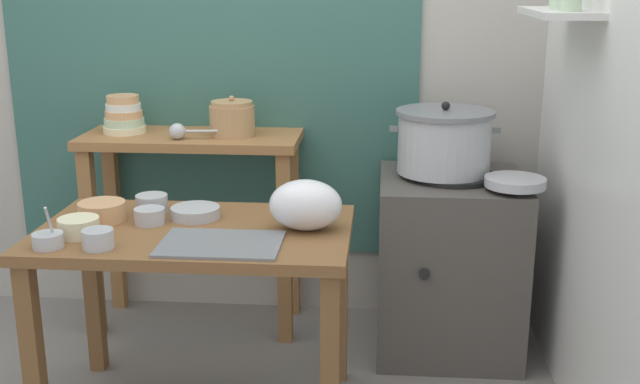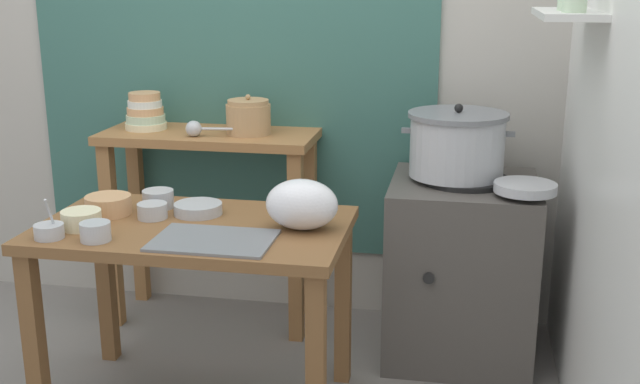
# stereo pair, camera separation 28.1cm
# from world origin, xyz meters

# --- Properties ---
(wall_back) EXTENTS (4.40, 0.12, 2.60)m
(wall_back) POSITION_xyz_m (0.08, 1.10, 1.30)
(wall_back) COLOR #B2ADA3
(wall_back) RESTS_ON ground
(wall_right) EXTENTS (0.30, 3.20, 2.60)m
(wall_right) POSITION_xyz_m (1.40, 0.20, 1.30)
(wall_right) COLOR white
(wall_right) RESTS_ON ground
(prep_table) EXTENTS (1.10, 0.66, 0.72)m
(prep_table) POSITION_xyz_m (-0.01, 0.08, 0.61)
(prep_table) COLOR brown
(prep_table) RESTS_ON ground
(back_shelf_table) EXTENTS (0.96, 0.40, 0.90)m
(back_shelf_table) POSITION_xyz_m (-0.20, 0.83, 0.68)
(back_shelf_table) COLOR #9E6B3D
(back_shelf_table) RESTS_ON ground
(stove_block) EXTENTS (0.60, 0.61, 0.78)m
(stove_block) POSITION_xyz_m (0.94, 0.70, 0.38)
(stove_block) COLOR #4C4742
(stove_block) RESTS_ON ground
(steamer_pot) EXTENTS (0.45, 0.41, 0.30)m
(steamer_pot) POSITION_xyz_m (0.90, 0.72, 0.91)
(steamer_pot) COLOR #B7BABF
(steamer_pot) RESTS_ON stove_block
(clay_pot) EXTENTS (0.20, 0.20, 0.18)m
(clay_pot) POSITION_xyz_m (-0.01, 0.83, 0.97)
(clay_pot) COLOR tan
(clay_pot) RESTS_ON back_shelf_table
(bowl_stack_enamel) EXTENTS (0.19, 0.19, 0.17)m
(bowl_stack_enamel) POSITION_xyz_m (-0.50, 0.85, 0.97)
(bowl_stack_enamel) COLOR beige
(bowl_stack_enamel) RESTS_ON back_shelf_table
(ladle) EXTENTS (0.25, 0.07, 0.07)m
(ladle) POSITION_xyz_m (-0.22, 0.73, 0.94)
(ladle) COLOR #B7BABF
(ladle) RESTS_ON back_shelf_table
(serving_tray) EXTENTS (0.40, 0.28, 0.01)m
(serving_tray) POSITION_xyz_m (0.12, -0.09, 0.72)
(serving_tray) COLOR slate
(serving_tray) RESTS_ON prep_table
(plastic_bag) EXTENTS (0.25, 0.19, 0.18)m
(plastic_bag) POSITION_xyz_m (0.38, 0.10, 0.81)
(plastic_bag) COLOR white
(plastic_bag) RESTS_ON prep_table
(wide_pan) EXTENTS (0.24, 0.24, 0.04)m
(wide_pan) POSITION_xyz_m (1.16, 0.51, 0.80)
(wide_pan) COLOR #B7BABF
(wide_pan) RESTS_ON stove_block
(prep_bowl_0) EXTENTS (0.18, 0.18, 0.04)m
(prep_bowl_0) POSITION_xyz_m (-0.04, 0.20, 0.74)
(prep_bowl_0) COLOR #B7BABF
(prep_bowl_0) RESTS_ON prep_table
(prep_bowl_1) EXTENTS (0.17, 0.17, 0.07)m
(prep_bowl_1) POSITION_xyz_m (-0.36, 0.14, 0.76)
(prep_bowl_1) COLOR tan
(prep_bowl_1) RESTS_ON prep_table
(prep_bowl_2) EXTENTS (0.11, 0.11, 0.06)m
(prep_bowl_2) POSITION_xyz_m (-0.18, 0.12, 0.75)
(prep_bowl_2) COLOR #B7BABF
(prep_bowl_2) RESTS_ON prep_table
(prep_bowl_3) EXTENTS (0.10, 0.10, 0.15)m
(prep_bowl_3) POSITION_xyz_m (-0.44, -0.16, 0.75)
(prep_bowl_3) COLOR #B7BABF
(prep_bowl_3) RESTS_ON prep_table
(prep_bowl_4) EXTENTS (0.12, 0.12, 0.07)m
(prep_bowl_4) POSITION_xyz_m (-0.21, 0.25, 0.76)
(prep_bowl_4) COLOR #B7BABF
(prep_bowl_4) RESTS_ON prep_table
(prep_bowl_5) EXTENTS (0.10, 0.10, 0.06)m
(prep_bowl_5) POSITION_xyz_m (-0.27, -0.15, 0.75)
(prep_bowl_5) COLOR #B7BABF
(prep_bowl_5) RESTS_ON prep_table
(prep_bowl_6) EXTENTS (0.14, 0.14, 0.06)m
(prep_bowl_6) POSITION_xyz_m (-0.38, -0.04, 0.75)
(prep_bowl_6) COLOR beige
(prep_bowl_6) RESTS_ON prep_table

